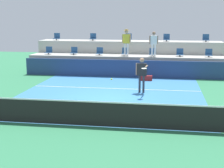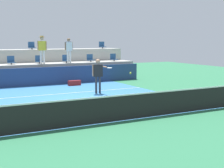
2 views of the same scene
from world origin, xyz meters
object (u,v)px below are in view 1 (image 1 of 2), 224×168
(stadium_chair_lower_far_left, at_px, (49,51))
(equipment_bag, at_px, (146,78))
(stadium_chair_lower_center, at_px, (125,52))
(stadium_chair_lower_mid_right, at_px, (153,53))
(tennis_player, at_px, (142,71))
(stadium_chair_upper_far_right, at_px, (206,39))
(tennis_ball, at_px, (111,79))
(stadium_chair_upper_right, at_px, (167,38))
(stadium_chair_lower_left, at_px, (74,51))
(stadium_chair_lower_far_right, at_px, (209,54))
(stadium_chair_lower_right, at_px, (180,53))
(stadium_chair_lower_mid_left, at_px, (100,52))
(stadium_chair_upper_center, at_px, (128,38))
(spectator_leaning_on_rail, at_px, (154,42))
(stadium_chair_upper_far_left, at_px, (57,37))
(spectator_with_hat, at_px, (126,40))
(stadium_chair_upper_left, at_px, (93,38))

(stadium_chair_lower_far_left, relative_size, equipment_bag, 0.68)
(stadium_chair_lower_center, xyz_separation_m, equipment_bag, (1.54, -2.20, -1.31))
(stadium_chair_lower_mid_right, xyz_separation_m, tennis_player, (-0.30, -5.63, -0.37))
(stadium_chair_upper_far_right, distance_m, tennis_ball, 12.86)
(equipment_bag, bearing_deg, stadium_chair_upper_far_right, 46.10)
(stadium_chair_upper_right, bearing_deg, stadium_chair_lower_left, -163.88)
(stadium_chair_lower_left, bearing_deg, stadium_chair_lower_far_right, 0.00)
(stadium_chair_lower_right, height_order, stadium_chair_upper_right, stadium_chair_upper_right)
(stadium_chair_lower_mid_left, distance_m, stadium_chair_lower_mid_right, 3.56)
(stadium_chair_lower_right, relative_size, stadium_chair_upper_center, 1.00)
(stadium_chair_lower_mid_right, relative_size, stadium_chair_upper_far_right, 1.00)
(spectator_leaning_on_rail, bearing_deg, stadium_chair_upper_center, 130.73)
(stadium_chair_lower_center, relative_size, stadium_chair_upper_far_left, 1.00)
(tennis_player, relative_size, spectator_with_hat, 1.01)
(stadium_chair_lower_center, bearing_deg, tennis_ball, -85.98)
(stadium_chair_upper_right, height_order, equipment_bag, stadium_chair_upper_right)
(stadium_chair_lower_mid_left, height_order, stadium_chair_lower_center, same)
(spectator_with_hat, bearing_deg, tennis_ball, -86.50)
(stadium_chair_lower_right, distance_m, stadium_chair_lower_far_right, 1.83)
(spectator_with_hat, bearing_deg, equipment_bag, -52.01)
(stadium_chair_lower_right, xyz_separation_m, tennis_player, (-2.07, -5.63, -0.37))
(stadium_chair_lower_mid_right, bearing_deg, stadium_chair_upper_left, 157.77)
(stadium_chair_lower_mid_right, xyz_separation_m, stadium_chair_lower_right, (1.77, 0.00, 0.00))
(stadium_chair_lower_right, bearing_deg, stadium_chair_upper_center, 153.31)
(stadium_chair_upper_far_right, bearing_deg, stadium_chair_upper_left, 180.00)
(stadium_chair_lower_mid_left, bearing_deg, stadium_chair_lower_mid_right, 0.00)
(stadium_chair_upper_left, bearing_deg, tennis_player, -61.10)
(tennis_ball, bearing_deg, stadium_chair_lower_far_left, 120.76)
(stadium_chair_lower_right, bearing_deg, stadium_chair_upper_right, 116.21)
(stadium_chair_upper_far_left, relative_size, stadium_chair_upper_far_right, 1.00)
(stadium_chair_lower_far_right, relative_size, spectator_leaning_on_rail, 0.32)
(stadium_chair_upper_far_left, height_order, stadium_chair_upper_center, same)
(tennis_ball, bearing_deg, stadium_chair_lower_far_right, 65.16)
(tennis_player, bearing_deg, stadium_chair_lower_left, 131.87)
(stadium_chair_lower_right, bearing_deg, spectator_leaning_on_rail, -167.28)
(stadium_chair_upper_far_left, bearing_deg, tennis_ball, -63.19)
(stadium_chair_lower_mid_left, distance_m, spectator_leaning_on_rail, 3.73)
(stadium_chair_lower_mid_right, relative_size, stadium_chair_upper_right, 1.00)
(stadium_chair_lower_mid_left, xyz_separation_m, stadium_chair_upper_center, (1.75, 1.80, 0.85))
(stadium_chair_upper_far_right, bearing_deg, stadium_chair_upper_right, 180.00)
(stadium_chair_lower_right, distance_m, spectator_leaning_on_rail, 1.90)
(stadium_chair_upper_far_right, bearing_deg, tennis_player, -117.50)
(stadium_chair_lower_left, distance_m, stadium_chair_upper_far_left, 2.68)
(spectator_with_hat, height_order, spectator_leaning_on_rail, spectator_with_hat)
(stadium_chair_lower_far_right, height_order, stadium_chair_upper_right, stadium_chair_upper_right)
(stadium_chair_lower_mid_right, relative_size, stadium_chair_upper_center, 1.00)
(stadium_chair_upper_far_left, xyz_separation_m, stadium_chair_upper_far_right, (10.72, 0.00, 0.00))
(stadium_chair_upper_left, bearing_deg, stadium_chair_lower_mid_left, -64.97)
(stadium_chair_lower_mid_left, relative_size, spectator_with_hat, 0.30)
(equipment_bag, bearing_deg, stadium_chair_upper_left, 135.82)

